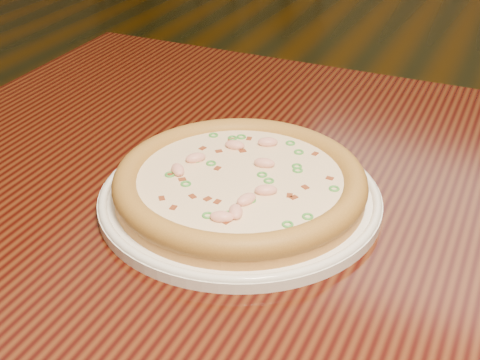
% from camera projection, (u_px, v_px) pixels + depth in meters
% --- Properties ---
extents(ground, '(9.00, 9.00, 0.00)m').
position_uv_depth(ground, '(299.00, 255.00, 1.91)').
color(ground, black).
extents(hero_table, '(1.20, 0.80, 0.75)m').
position_uv_depth(hero_table, '(349.00, 274.00, 0.80)').
color(hero_table, black).
rests_on(hero_table, ground).
extents(plate, '(0.31, 0.31, 0.02)m').
position_uv_depth(plate, '(240.00, 196.00, 0.75)').
color(plate, white).
rests_on(plate, hero_table).
extents(pizza, '(0.28, 0.28, 0.03)m').
position_uv_depth(pizza, '(240.00, 182.00, 0.74)').
color(pizza, '#C0843E').
rests_on(pizza, plate).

